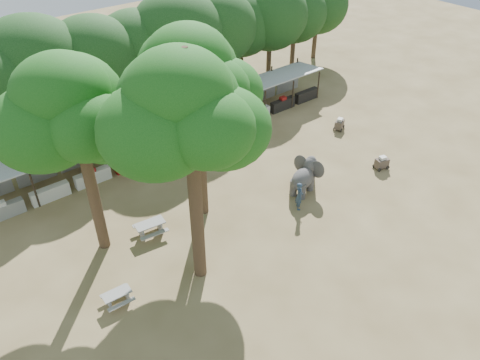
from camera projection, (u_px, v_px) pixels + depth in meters
ground at (310, 244)px, 26.06m from camera, size 100.00×100.00×0.00m
vendor_stalls at (176, 129)px, 34.16m from camera, size 28.00×2.99×2.80m
yard_tree_left at (70, 112)px, 21.23m from camera, size 7.10×6.90×11.02m
yard_tree_center at (184, 114)px, 18.97m from camera, size 7.10×6.90×12.04m
yard_tree_back at (192, 79)px, 23.42m from camera, size 7.10×6.90×11.36m
backdrop_trees at (134, 51)px, 34.91m from camera, size 46.46×5.95×8.33m
elephant at (305, 176)px, 29.51m from camera, size 2.91×2.14×2.16m
handler at (299, 196)px, 28.06m from camera, size 0.76×0.81×1.87m
picnic_table_near at (117, 296)px, 22.46m from camera, size 1.43×1.30×0.68m
picnic_table_far at (150, 227)px, 26.38m from camera, size 1.83×1.68×0.83m
cart_front at (382, 163)px, 31.84m from camera, size 1.10×0.86×0.95m
cart_back at (339, 124)px, 36.23m from camera, size 1.13×0.96×0.94m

